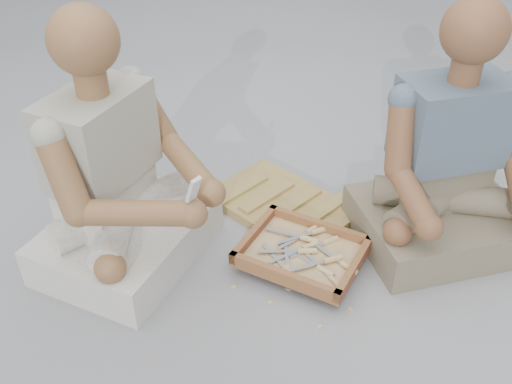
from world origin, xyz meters
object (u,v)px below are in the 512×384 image
at_px(carved_panel, 282,205).
at_px(tool_tray, 302,253).
at_px(craftsman, 118,184).
at_px(companion, 447,171).

height_order(carved_panel, tool_tray, tool_tray).
height_order(craftsman, companion, craftsman).
bearing_deg(tool_tray, craftsman, -161.66).
height_order(tool_tray, craftsman, craftsman).
distance_m(carved_panel, companion, 0.70).
bearing_deg(carved_panel, tool_tray, -56.31).
relative_size(tool_tray, craftsman, 0.48).
xyz_separation_m(carved_panel, tool_tray, (0.20, -0.30, 0.04)).
relative_size(carved_panel, craftsman, 0.61).
distance_m(tool_tray, craftsman, 0.73).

